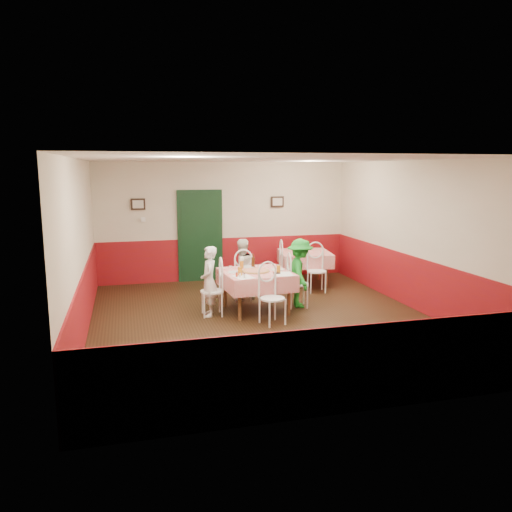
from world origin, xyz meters
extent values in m
plane|color=black|center=(0.00, 0.00, 0.00)|extent=(7.00, 7.00, 0.00)
plane|color=white|center=(0.00, 0.00, 2.80)|extent=(7.00, 7.00, 0.00)
cube|color=beige|center=(0.00, 3.50, 1.40)|extent=(6.00, 0.10, 2.80)
cube|color=beige|center=(0.00, -3.50, 1.40)|extent=(6.00, 0.10, 2.80)
cube|color=beige|center=(-3.00, 0.00, 1.40)|extent=(0.10, 7.00, 2.80)
cube|color=beige|center=(3.00, 0.00, 1.40)|extent=(0.10, 7.00, 2.80)
cube|color=maroon|center=(0.00, 3.48, 0.50)|extent=(6.00, 0.03, 1.00)
cube|color=maroon|center=(0.00, -3.48, 0.50)|extent=(6.00, 0.03, 1.00)
cube|color=maroon|center=(-2.98, 0.00, 0.50)|extent=(0.03, 7.00, 1.00)
cube|color=maroon|center=(2.98, 0.00, 0.50)|extent=(0.03, 7.00, 1.00)
cube|color=black|center=(-0.60, 3.45, 1.05)|extent=(0.96, 0.06, 2.10)
cube|color=black|center=(-2.00, 3.45, 1.85)|extent=(0.32, 0.03, 0.26)
cube|color=black|center=(1.30, 3.45, 1.85)|extent=(0.32, 0.03, 0.26)
cube|color=white|center=(-1.90, 3.45, 1.50)|extent=(0.10, 0.03, 0.10)
cube|color=red|center=(0.02, 0.62, 0.38)|extent=(1.31, 1.31, 0.77)
cube|color=red|center=(1.67, 2.47, 0.38)|extent=(1.28, 1.28, 0.77)
cylinder|color=#B74723|center=(0.00, 0.59, 0.78)|extent=(0.53, 0.53, 0.03)
cylinder|color=white|center=(-0.40, 0.61, 0.77)|extent=(0.27, 0.27, 0.01)
cylinder|color=white|center=(0.44, 0.64, 0.77)|extent=(0.27, 0.27, 0.01)
cylinder|color=white|center=(-0.04, 1.03, 0.77)|extent=(0.27, 0.27, 0.01)
cylinder|color=#BF7219|center=(-0.35, 0.35, 0.84)|extent=(0.09, 0.09, 0.15)
cylinder|color=#BF7219|center=(0.39, 0.42, 0.83)|extent=(0.08, 0.08, 0.13)
cylinder|color=#BF7219|center=(-0.17, 0.98, 0.83)|extent=(0.08, 0.08, 0.13)
cylinder|color=#381C0A|center=(0.06, 1.01, 0.88)|extent=(0.07, 0.07, 0.24)
cylinder|color=silver|center=(-0.39, 0.18, 0.81)|extent=(0.04, 0.04, 0.09)
cylinder|color=silver|center=(-0.32, 0.11, 0.81)|extent=(0.04, 0.04, 0.09)
cylinder|color=#B23319|center=(-0.44, 0.24, 0.81)|extent=(0.04, 0.04, 0.09)
cube|color=white|center=(-0.32, 0.21, 0.76)|extent=(0.38, 0.46, 0.00)
cube|color=white|center=(0.44, 0.26, 0.76)|extent=(0.35, 0.44, 0.00)
cube|color=black|center=(0.33, 0.32, 0.77)|extent=(0.12, 0.10, 0.02)
imported|color=gray|center=(-0.88, 0.55, 0.64)|extent=(0.36, 0.50, 1.28)
imported|color=gray|center=(-0.06, 1.52, 0.62)|extent=(0.72, 0.63, 1.25)
imported|color=gray|center=(0.91, 0.69, 0.66)|extent=(0.62, 0.93, 1.33)
camera|label=1|loc=(-2.30, -8.17, 2.65)|focal=35.00mm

